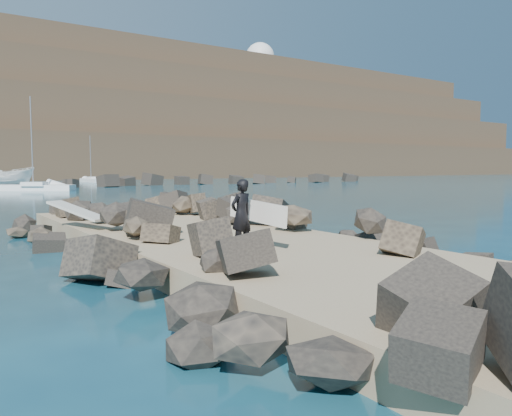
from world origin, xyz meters
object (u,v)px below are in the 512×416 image
object	(u,v)px
boat_imported	(7,177)
radome	(260,62)
surfboard_resting	(77,214)
surfer_with_board	(244,214)
sailboat_d	(91,180)

from	to	relation	value
boat_imported	radome	size ratio (longest dim) A/B	0.40
surfboard_resting	radome	world-z (taller)	radome
surfboard_resting	boat_imported	xyz separation A→B (m)	(5.57, 57.64, 0.27)
surfboard_resting	surfer_with_board	size ratio (longest dim) A/B	1.14
radome	sailboat_d	world-z (taller)	radome
surfer_with_board	surfboard_resting	bearing A→B (deg)	109.02
radome	boat_imported	bearing A→B (deg)	-139.69
boat_imported	radome	world-z (taller)	radome
sailboat_d	surfboard_resting	bearing A→B (deg)	-105.99
boat_imported	surfer_with_board	xyz separation A→B (m)	(-3.39, -63.97, 0.12)
surfer_with_board	radome	xyz separation A→B (m)	(100.90, 146.70, 40.41)
surfboard_resting	sailboat_d	bearing A→B (deg)	49.10
surfboard_resting	boat_imported	bearing A→B (deg)	59.56
boat_imported	sailboat_d	world-z (taller)	sailboat_d
boat_imported	surfer_with_board	world-z (taller)	boat_imported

